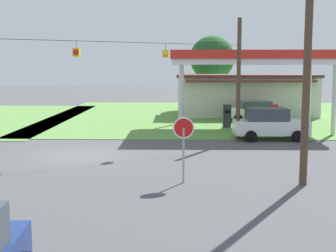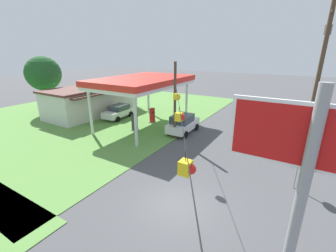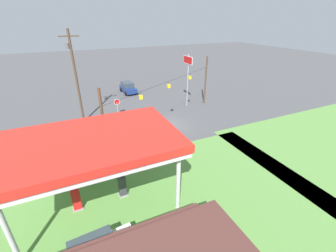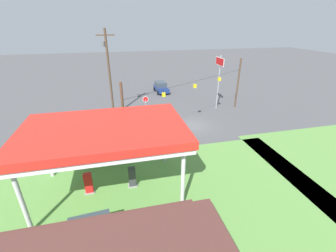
# 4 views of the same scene
# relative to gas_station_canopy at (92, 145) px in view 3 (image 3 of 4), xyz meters

# --- Properties ---
(ground_plane) EXTENTS (160.00, 160.00, 0.00)m
(ground_plane) POSITION_rel_gas_station_canopy_xyz_m (-9.95, -9.77, -4.88)
(ground_plane) COLOR #4C4C4F
(gas_station_canopy) EXTENTS (11.05, 7.05, 5.37)m
(gas_station_canopy) POSITION_rel_gas_station_canopy_xyz_m (0.00, 0.00, 0.00)
(gas_station_canopy) COLOR silver
(gas_station_canopy) RESTS_ON ground
(fuel_pump_near) EXTENTS (0.71, 0.56, 1.72)m
(fuel_pump_near) POSITION_rel_gas_station_canopy_xyz_m (-1.61, -0.00, -4.06)
(fuel_pump_near) COLOR gray
(fuel_pump_near) RESTS_ON ground
(fuel_pump_far) EXTENTS (0.71, 0.56, 1.72)m
(fuel_pump_far) POSITION_rel_gas_station_canopy_xyz_m (1.61, -0.00, -4.06)
(fuel_pump_far) COLOR gray
(fuel_pump_far) RESTS_ON ground
(car_at_pumps_front) EXTENTS (4.38, 2.18, 1.91)m
(car_at_pumps_front) POSITION_rel_gas_station_canopy_xyz_m (0.44, -4.65, -3.90)
(car_at_pumps_front) COLOR white
(car_at_pumps_front) RESTS_ON ground
(car_on_crossroad) EXTENTS (2.32, 4.52, 1.89)m
(car_on_crossroad) POSITION_rel_gas_station_canopy_xyz_m (-9.02, -25.05, -3.92)
(car_on_crossroad) COLOR navy
(car_on_crossroad) RESTS_ON ground
(stop_sign_roadside) EXTENTS (0.80, 0.08, 2.50)m
(stop_sign_roadside) POSITION_rel_gas_station_canopy_xyz_m (-4.84, -15.13, -3.06)
(stop_sign_roadside) COLOR #99999E
(stop_sign_roadside) RESTS_ON ground
(stop_sign_overhead) EXTENTS (0.22, 2.45, 7.65)m
(stop_sign_overhead) POSITION_rel_gas_station_canopy_xyz_m (-15.35, -14.91, 0.61)
(stop_sign_overhead) COLOR gray
(stop_sign_overhead) RESTS_ON ground
(utility_pole_main) EXTENTS (2.20, 0.44, 11.14)m
(utility_pole_main) POSITION_rel_gas_station_canopy_xyz_m (-0.36, -15.38, 1.32)
(utility_pole_main) COLOR #4C3828
(utility_pole_main) RESTS_ON ground
(signal_span_gantry) EXTENTS (17.19, 10.24, 7.17)m
(signal_span_gantry) POSITION_rel_gas_station_canopy_xyz_m (-9.95, -9.78, -1.00)
(signal_span_gantry) COLOR #4C3828
(signal_span_gantry) RESTS_ON ground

